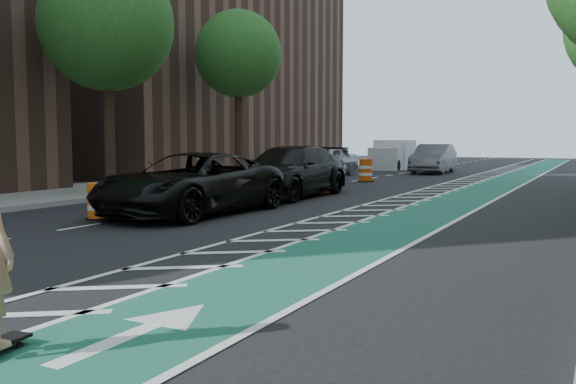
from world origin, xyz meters
The scene contains 16 objects.
ground centered at (0.00, 0.00, 0.00)m, with size 120.00×120.00×0.00m, color black.
bike_lane centered at (3.00, 10.00, 0.01)m, with size 2.00×90.00×0.01m, color #175037.
buffer_strip centered at (1.50, 10.00, 0.01)m, with size 1.40×90.00×0.01m, color silver.
sidewalk_left centered at (-9.50, 10.00, 0.07)m, with size 5.00×90.00×0.15m, color gray.
curb_left centered at (-7.05, 10.00, 0.08)m, with size 0.12×90.00×0.16m, color gray.
building_left_far centered at (-17.50, 24.00, 9.00)m, with size 14.00×22.00×18.00m, color brown.
tree_l_c centered at (-7.90, 8.00, 5.77)m, with size 4.20×4.20×7.90m.
tree_l_d centered at (-7.90, 16.00, 5.77)m, with size 4.20×4.20×7.90m.
suv_near centered at (-2.40, 5.49, 0.80)m, with size 2.66×5.76×1.60m, color black.
suv_far centered at (-2.40, 10.94, 0.86)m, with size 2.40×5.90×1.71m, color black.
car_silver centered at (-6.00, 21.97, 0.80)m, with size 1.88×4.67×1.59m, color #A7A7AC.
car_grey centered at (-1.71, 27.48, 0.83)m, with size 1.76×5.04×1.66m, color slate.
box_truck centered at (-5.18, 30.73, 0.86)m, with size 2.20×4.58×1.87m.
barrel_a centered at (-3.80, 3.58, 0.42)m, with size 0.65×0.65×0.88m.
barrel_b centered at (-1.80, 12.33, 0.46)m, with size 0.71×0.71×0.96m.
barrel_c centered at (-2.66, 19.00, 0.49)m, with size 0.76×0.76×1.03m.
Camera 1 is at (7.15, -7.31, 1.96)m, focal length 38.00 mm.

